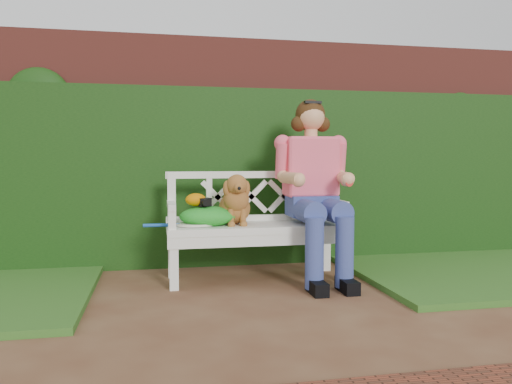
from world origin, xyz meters
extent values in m
plane|color=#59311E|center=(0.00, 0.00, 0.00)|extent=(60.00, 60.00, 0.00)
cube|color=brown|center=(0.00, 1.90, 1.10)|extent=(10.00, 0.30, 2.20)
cube|color=#1C4411|center=(0.00, 1.68, 0.85)|extent=(10.00, 0.18, 1.70)
cube|color=#1E5019|center=(2.40, 0.90, 0.03)|extent=(2.60, 2.00, 0.05)
cube|color=black|center=(-0.23, 0.99, 0.68)|extent=(0.12, 0.11, 0.07)
ellipsoid|color=#CB7402|center=(-0.29, 1.01, 0.69)|extent=(0.17, 0.13, 0.11)
camera|label=1|loc=(-0.61, -3.10, 1.04)|focal=35.00mm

